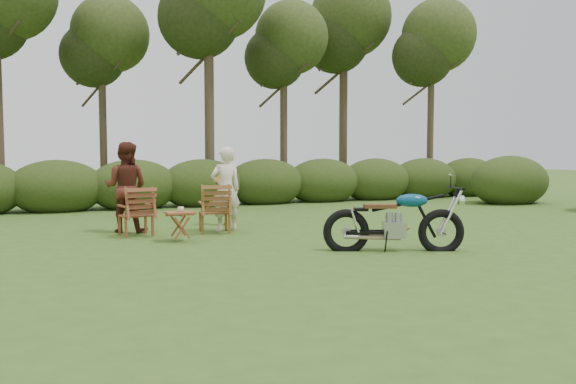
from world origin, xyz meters
name	(u,v)px	position (x,y,z in m)	size (l,w,h in m)	color
ground	(356,257)	(0.00, 0.00, 0.00)	(80.00, 80.00, 0.00)	#33511B
tree_line	(211,80)	(0.50, 9.74, 3.81)	(22.52, 11.62, 8.14)	#3C2D21
motorcycle	(393,251)	(0.83, 0.25, 0.00)	(2.13, 0.81, 1.22)	#0D79AB
lawn_chair_right	(215,233)	(-1.24, 3.38, 0.00)	(0.65, 0.65, 0.95)	brown
lawn_chair_left	(136,236)	(-2.72, 3.55, 0.00)	(0.64, 0.64, 0.92)	brown
side_table	(180,227)	(-2.10, 2.54, 0.26)	(0.51, 0.43, 0.53)	brown
cup	(181,209)	(-2.08, 2.58, 0.57)	(0.11, 0.11, 0.09)	#F2E7C7
adult_a	(226,231)	(-0.97, 3.49, 0.00)	(0.61, 0.40, 1.68)	#F6E1CB
adult_b	(127,232)	(-2.82, 4.15, 0.00)	(0.87, 0.68, 1.78)	#4F2016
child	(223,225)	(-0.75, 4.45, 0.00)	(0.70, 0.40, 1.08)	#C36E12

